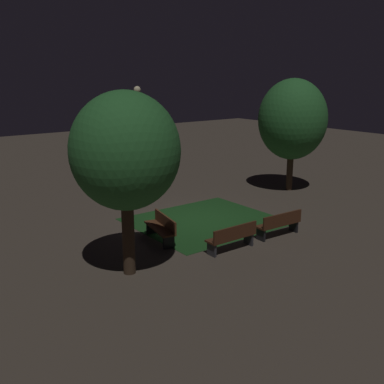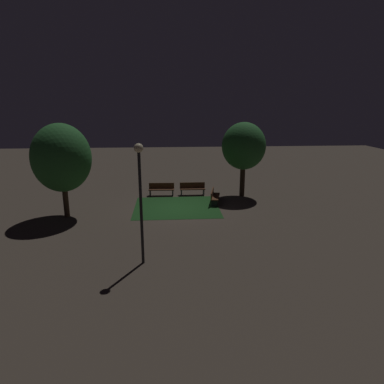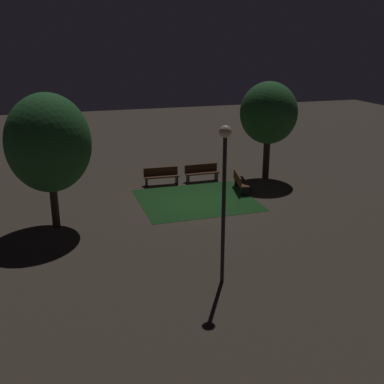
{
  "view_description": "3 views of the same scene",
  "coord_description": "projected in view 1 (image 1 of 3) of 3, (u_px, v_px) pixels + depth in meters",
  "views": [
    {
      "loc": [
        -10.55,
        -13.44,
        5.57
      ],
      "look_at": [
        0.34,
        0.87,
        0.9
      ],
      "focal_mm": 42.87,
      "sensor_mm": 36.0,
      "label": 1
    },
    {
      "loc": [
        0.57,
        20.02,
        6.42
      ],
      "look_at": [
        -0.9,
        -0.72,
        0.86
      ],
      "focal_mm": 31.33,
      "sensor_mm": 36.0,
      "label": 2
    },
    {
      "loc": [
        6.42,
        19.3,
        7.27
      ],
      "look_at": [
        0.57,
        0.46,
        0.69
      ],
      "focal_mm": 43.33,
      "sensor_mm": 36.0,
      "label": 3
    }
  ],
  "objects": [
    {
      "name": "tree_lawn_side",
      "position": [
        125.0,
        152.0,
        12.31
      ],
      "size": [
        3.01,
        3.01,
        5.16
      ],
      "color": "#38281C",
      "rests_on": "ground"
    },
    {
      "name": "bench_lawn_edge",
      "position": [
        162.0,
        227.0,
        15.63
      ],
      "size": [
        0.84,
        1.86,
        0.88
      ],
      "color": "#512D19",
      "rests_on": "ground"
    },
    {
      "name": "bench_back_row",
      "position": [
        279.0,
        223.0,
        16.01
      ],
      "size": [
        1.82,
        0.56,
        0.88
      ],
      "color": "#422314",
      "rests_on": "ground"
    },
    {
      "name": "grass_lawn",
      "position": [
        205.0,
        221.0,
        17.78
      ],
      "size": [
        5.31,
        4.72,
        0.01
      ],
      "primitive_type": "cube",
      "color": "#194219",
      "rests_on": "ground"
    },
    {
      "name": "lamp_post_plaza_east",
      "position": [
        138.0,
        118.0,
        23.68
      ],
      "size": [
        0.36,
        0.36,
        4.94
      ],
      "color": "black",
      "rests_on": "ground"
    },
    {
      "name": "tree_back_right",
      "position": [
        292.0,
        120.0,
        21.73
      ],
      "size": [
        3.25,
        3.25,
        5.36
      ],
      "color": "#423021",
      "rests_on": "ground"
    },
    {
      "name": "ground_plane",
      "position": [
        198.0,
        220.0,
        17.93
      ],
      "size": [
        60.0,
        60.0,
        0.0
      ],
      "primitive_type": "plane",
      "color": "#473D33"
    },
    {
      "name": "bench_near_trees",
      "position": [
        232.0,
        237.0,
        14.71
      ],
      "size": [
        1.8,
        0.48,
        0.88
      ],
      "color": "#422314",
      "rests_on": "ground"
    }
  ]
}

